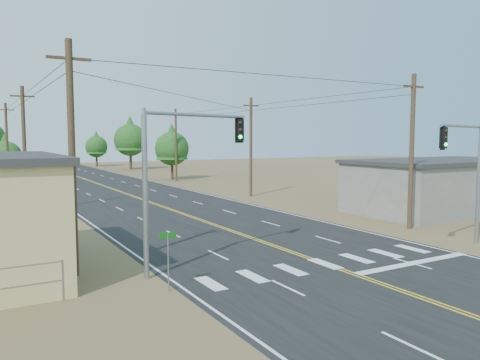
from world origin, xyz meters
TOP-DOWN VIEW (x-y plane):
  - road at (0.00, 30.00)m, footprint 15.00×200.00m
  - building_right at (19.00, 16.00)m, footprint 15.00×8.00m
  - utility_pole_left_near at (-10.50, 12.00)m, footprint 1.80×0.30m
  - utility_pole_left_mid at (-10.50, 32.00)m, footprint 1.80×0.30m
  - utility_pole_left_far at (-10.50, 52.00)m, footprint 1.80×0.30m
  - utility_pole_right_near at (10.50, 12.00)m, footprint 1.80×0.30m
  - utility_pole_right_mid at (10.50, 32.00)m, footprint 1.80×0.30m
  - utility_pole_right_far at (10.50, 52.00)m, footprint 1.80×0.30m
  - signal_mast_left at (-6.35, 10.45)m, footprint 5.78×1.78m
  - signal_mast_right at (8.88, 6.84)m, footprint 5.10×1.50m
  - street_sign at (-7.80, 8.00)m, footprint 0.68×0.07m
  - tree_left_near at (-10.49, 56.37)m, footprint 3.96×3.96m
  - tree_right_near at (10.84, 54.37)m, footprint 4.85×4.85m
  - tree_right_mid at (12.31, 79.35)m, footprint 6.14×6.14m
  - tree_right_far at (9.00, 92.78)m, footprint 4.56×4.56m

SIDE VIEW (x-z plane):
  - road at x=0.00m, z-range 0.00..0.02m
  - street_sign at x=-7.80m, z-range 0.39..2.69m
  - building_right at x=19.00m, z-range 0.00..4.00m
  - tree_left_near at x=-10.49m, z-range 0.73..7.34m
  - signal_mast_right at x=8.88m, z-range 1.16..7.86m
  - tree_right_far at x=9.00m, z-range 0.85..8.45m
  - signal_mast_left at x=-6.35m, z-range 1.26..8.41m
  - tree_right_near at x=10.84m, z-range 0.90..8.99m
  - utility_pole_left_near at x=-10.50m, z-range 0.12..10.12m
  - utility_pole_left_mid at x=-10.50m, z-range 0.12..10.12m
  - utility_pole_left_far at x=-10.50m, z-range 0.12..10.12m
  - utility_pole_right_near at x=10.50m, z-range 0.12..10.12m
  - utility_pole_right_mid at x=10.50m, z-range 0.12..10.12m
  - utility_pole_right_far at x=10.50m, z-range 0.12..10.12m
  - tree_right_mid at x=12.31m, z-range 1.14..11.38m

